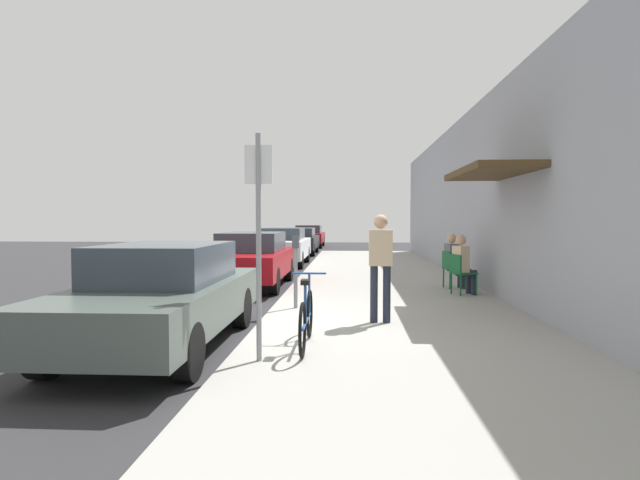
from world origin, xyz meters
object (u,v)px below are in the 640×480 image
object	(u,v)px
parked_car_4	(309,236)
seated_patron_1	(454,259)
parked_car_2	(283,246)
cafe_chair_0	(461,271)
parked_car_1	(251,259)
parking_meter	(296,266)
parked_car_3	(299,240)
parked_car_0	(163,295)
street_sign	(259,229)
bicycle_0	(306,319)
cafe_chair_1	(451,267)
pedestrian_standing	(381,259)
seated_patron_0	(463,262)

from	to	relation	value
parked_car_4	seated_patron_1	world-z (taller)	seated_patron_1
parked_car_2	cafe_chair_0	xyz separation A→B (m)	(4.92, -7.99, -0.11)
parked_car_1	parked_car_2	xyz separation A→B (m)	(0.00, 6.07, 0.01)
parked_car_1	parked_car_2	size ratio (longest dim) A/B	1.00
parked_car_2	parked_car_4	distance (m)	12.27
parking_meter	parked_car_3	bearing A→B (deg)	95.59
parked_car_3	parked_car_1	bearing A→B (deg)	-90.00
parked_car_0	parked_car_2	distance (m)	12.30
street_sign	parked_car_2	bearing A→B (deg)	96.44
parked_car_1	bicycle_0	xyz separation A→B (m)	(1.99, -6.55, -0.25)
street_sign	cafe_chair_0	world-z (taller)	street_sign
parked_car_1	parked_car_3	xyz separation A→B (m)	(0.00, 12.08, -0.03)
parked_car_1	parking_meter	xyz separation A→B (m)	(1.55, -3.74, 0.16)
parked_car_0	seated_patron_1	distance (m)	7.29
bicycle_0	cafe_chair_1	xyz separation A→B (m)	(2.93, 5.63, 0.14)
pedestrian_standing	parking_meter	bearing A→B (deg)	139.97
seated_patron_0	parked_car_3	bearing A→B (deg)	109.61
parked_car_0	parked_car_3	xyz separation A→B (m)	(0.00, 18.31, -0.03)
street_sign	cafe_chair_0	xyz separation A→B (m)	(3.42, 5.30, -1.02)
parked_car_2	pedestrian_standing	bearing A→B (deg)	-74.71
parked_car_4	cafe_chair_1	world-z (taller)	parked_car_4
bicycle_0	pedestrian_standing	world-z (taller)	pedestrian_standing
parked_car_4	parking_meter	xyz separation A→B (m)	(1.55, -22.09, 0.17)
parked_car_2	cafe_chair_1	world-z (taller)	parked_car_2
parked_car_1	pedestrian_standing	xyz separation A→B (m)	(3.02, -4.98, 0.39)
parking_meter	parked_car_1	bearing A→B (deg)	112.50
parked_car_0	cafe_chair_1	xyz separation A→B (m)	(4.92, 5.31, -0.10)
parking_meter	cafe_chair_0	size ratio (longest dim) A/B	1.52
parked_car_3	parked_car_4	distance (m)	6.26
seated_patron_0	street_sign	bearing A→B (deg)	-123.16
parked_car_0	parked_car_2	size ratio (longest dim) A/B	1.00
street_sign	pedestrian_standing	distance (m)	2.75
cafe_chair_0	seated_patron_0	world-z (taller)	seated_patron_0
parked_car_3	pedestrian_standing	xyz separation A→B (m)	(3.02, -17.06, 0.43)
parked_car_0	pedestrian_standing	xyz separation A→B (m)	(3.02, 1.25, 0.40)
parked_car_0	street_sign	size ratio (longest dim) A/B	1.69
parked_car_0	parking_meter	world-z (taller)	parking_meter
bicycle_0	seated_patron_0	distance (m)	5.55
parked_car_1	cafe_chair_0	xyz separation A→B (m)	(4.92, -1.91, -0.10)
street_sign	cafe_chair_1	bearing A→B (deg)	61.49
parked_car_3	pedestrian_standing	size ratio (longest dim) A/B	2.59
cafe_chair_0	parked_car_4	bearing A→B (deg)	103.65
parked_car_0	parked_car_2	world-z (taller)	parked_car_2
street_sign	seated_patron_1	size ratio (longest dim) A/B	2.02
parked_car_2	pedestrian_standing	distance (m)	11.46
parked_car_4	parking_meter	size ratio (longest dim) A/B	3.33
cafe_chair_1	parked_car_0	bearing A→B (deg)	-132.82
parking_meter	bicycle_0	size ratio (longest dim) A/B	0.77
cafe_chair_0	cafe_chair_1	xyz separation A→B (m)	(-0.00, 0.99, 0.00)
parked_car_0	cafe_chair_1	distance (m)	7.24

